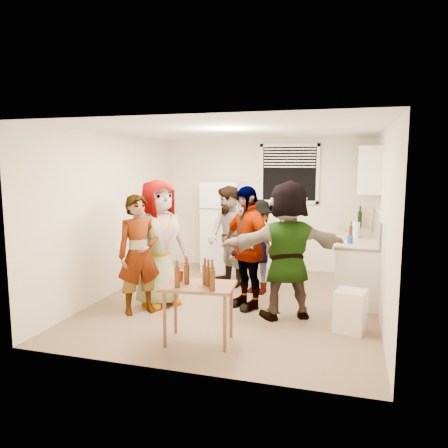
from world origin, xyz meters
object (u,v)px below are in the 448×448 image
(guest_black, at_px, (246,307))
(guest_back_right, at_px, (257,293))
(beer_bottle_table, at_px, (212,288))
(trash_bin, at_px, (350,311))
(beer_bottle_counter, at_px, (350,240))
(guest_stripe, at_px, (141,312))
(blue_cup, at_px, (350,244))
(guest_grey, at_px, (160,305))
(kettle, at_px, (354,236))
(refrigerator, at_px, (223,226))
(red_cup, at_px, (179,281))
(serving_table, at_px, (199,342))
(wine_bottle, at_px, (359,227))
(guest_orange, at_px, (286,317))
(guest_back_left, at_px, (229,285))

(guest_black, bearing_deg, guest_back_right, 128.16)
(beer_bottle_table, bearing_deg, trash_bin, 31.52)
(beer_bottle_counter, distance_m, guest_stripe, 3.28)
(blue_cup, bearing_deg, beer_bottle_counter, 89.00)
(guest_grey, height_order, guest_back_right, guest_grey)
(kettle, bearing_deg, guest_stripe, -169.02)
(refrigerator, relative_size, red_cup, 13.36)
(red_cup, distance_m, guest_grey, 1.42)
(serving_table, xyz_separation_m, guest_grey, (-0.99, 1.11, 0.00))
(wine_bottle, bearing_deg, red_cup, -120.43)
(wine_bottle, relative_size, guest_orange, 0.16)
(beer_bottle_counter, height_order, blue_cup, beer_bottle_counter)
(trash_bin, distance_m, guest_stripe, 2.80)
(wine_bottle, distance_m, guest_stripe, 4.20)
(wine_bottle, height_order, trash_bin, wine_bottle)
(guest_stripe, xyz_separation_m, guest_black, (1.36, 0.63, 0.00))
(guest_back_right, bearing_deg, red_cup, -87.77)
(trash_bin, distance_m, serving_table, 1.89)
(guest_orange, bearing_deg, wine_bottle, -136.57)
(guest_back_left, bearing_deg, beer_bottle_counter, 39.63)
(kettle, height_order, red_cup, kettle)
(blue_cup, xyz_separation_m, serving_table, (-1.64, -1.93, -0.90))
(trash_bin, bearing_deg, guest_orange, 161.65)
(beer_bottle_counter, relative_size, guest_black, 0.12)
(wine_bottle, relative_size, serving_table, 0.36)
(guest_back_left, xyz_separation_m, guest_back_right, (0.54, -0.28, 0.00))
(guest_grey, height_order, guest_orange, guest_grey)
(kettle, bearing_deg, blue_cup, -117.77)
(refrigerator, bearing_deg, trash_bin, -47.05)
(beer_bottle_counter, xyz_separation_m, beer_bottle_table, (-1.46, -2.34, -0.21))
(beer_bottle_counter, relative_size, guest_stripe, 0.13)
(blue_cup, xyz_separation_m, guest_back_left, (-1.94, 0.43, -0.90))
(kettle, height_order, serving_table, kettle)
(serving_table, xyz_separation_m, guest_back_right, (0.24, 2.08, 0.00))
(beer_bottle_counter, xyz_separation_m, serving_table, (-1.65, -2.26, -0.90))
(blue_cup, distance_m, guest_orange, 1.45)
(red_cup, bearing_deg, beer_bottle_table, -20.00)
(guest_stripe, bearing_deg, trash_bin, -39.18)
(serving_table, bearing_deg, guest_back_right, 83.40)
(wine_bottle, xyz_separation_m, guest_back_left, (-2.10, -1.25, -0.90))
(beer_bottle_counter, height_order, guest_back_left, beer_bottle_counter)
(guest_black, bearing_deg, refrigerator, 152.93)
(guest_stripe, distance_m, guest_orange, 2.00)
(guest_black, xyz_separation_m, guest_orange, (0.60, -0.24, 0.00))
(kettle, height_order, beer_bottle_table, kettle)
(beer_bottle_table, bearing_deg, guest_grey, 135.02)
(trash_bin, relative_size, red_cup, 4.05)
(refrigerator, bearing_deg, beer_bottle_table, -75.60)
(beer_bottle_table, distance_m, guest_orange, 1.52)
(wine_bottle, distance_m, guest_back_right, 2.36)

